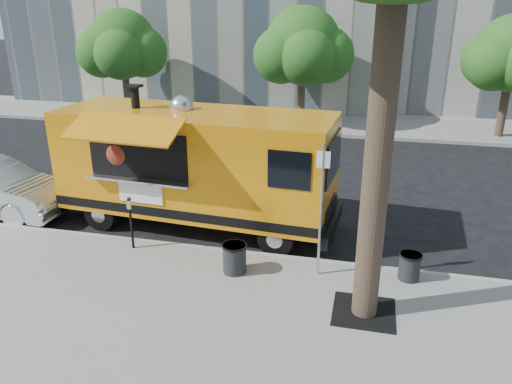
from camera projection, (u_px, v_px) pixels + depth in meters
ground at (265, 242)px, 12.87m from camera, size 120.00×120.00×0.00m
sidewalk at (218, 333)px, 9.21m from camera, size 60.00×6.00×0.15m
curb at (256, 256)px, 12.00m from camera, size 60.00×0.14×0.16m
far_sidewalk at (322, 122)px, 25.10m from camera, size 60.00×5.00×0.15m
tree_well at (364, 312)px, 9.71m from camera, size 1.20×1.20×0.02m
far_tree_a at (122, 44)px, 24.84m from camera, size 3.42×3.42×5.36m
far_tree_b at (303, 46)px, 23.24m from camera, size 3.60×3.60×5.50m
sign_post at (321, 203)px, 10.46m from camera, size 0.28×0.06×3.00m
parking_meter at (130, 217)px, 11.94m from camera, size 0.11×0.11×1.33m
food_truck at (195, 165)px, 13.19m from camera, size 7.70×3.77×3.75m
trash_bin_left at (234, 257)px, 11.03m from camera, size 0.56×0.56×0.67m
trash_bin_right at (410, 266)px, 10.76m from camera, size 0.50×0.50×0.60m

